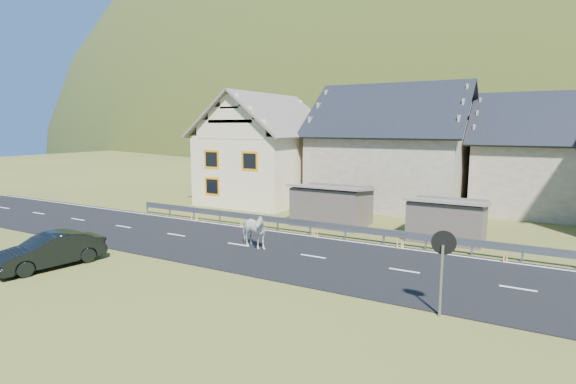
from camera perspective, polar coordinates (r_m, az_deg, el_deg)
The scene contains 14 objects.
ground at distance 19.86m, azimuth 3.22°, elevation -8.27°, with size 160.00×160.00×0.00m, color #43481F.
road at distance 19.85m, azimuth 3.22°, elevation -8.22°, with size 60.00×7.00×0.04m, color black.
lane_markings at distance 19.84m, azimuth 3.22°, elevation -8.15°, with size 60.00×6.60×0.01m, color silver.
guardrail at distance 22.97m, azimuth 7.30°, elevation -4.58°, with size 28.10×0.09×0.75m.
shed_left at distance 26.17m, azimuth 5.59°, elevation -1.76°, with size 4.30×3.30×2.40m, color brown.
shed_right at distance 23.88m, azimuth 19.53°, elevation -3.43°, with size 3.80×2.90×2.20m, color brown.
house_cream at distance 34.43m, azimuth -2.89°, elevation 6.15°, with size 7.80×9.80×8.30m.
house_stone_a at distance 33.45m, azimuth 13.20°, elevation 6.35°, with size 10.80×9.80×8.90m.
house_stone_b at distance 34.13m, azimuth 30.55°, elevation 4.78°, with size 9.80×8.80×8.10m.
mountain at distance 198.79m, azimuth 28.15°, elevation -0.06°, with size 440.00×280.00×260.00m, color #243312.
conifer_patch at distance 142.01m, azimuth 2.92°, elevation 8.48°, with size 76.00×50.00×28.00m, color black.
horse at distance 21.08m, azimuth -4.57°, elevation -4.85°, with size 1.97×0.90×1.67m, color silver.
car at distance 20.74m, azimuth -27.99°, elevation -6.58°, with size 1.45×4.15×1.37m, color black.
traffic_mirror at distance 14.22m, azimuth 19.09°, elevation -7.42°, with size 0.73×0.22×2.63m.
Camera 1 is at (8.36, -17.09, 5.68)m, focal length 28.00 mm.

